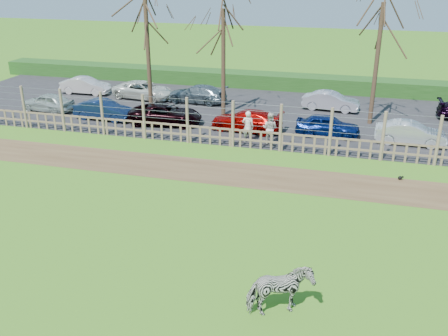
% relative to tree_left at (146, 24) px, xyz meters
% --- Properties ---
extents(ground, '(120.00, 120.00, 0.00)m').
position_rel_tree_left_xyz_m(ground, '(6.50, -12.50, -5.62)').
color(ground, '#6BA02D').
rests_on(ground, ground).
extents(dirt_strip, '(34.00, 2.80, 0.01)m').
position_rel_tree_left_xyz_m(dirt_strip, '(6.50, -8.00, -5.61)').
color(dirt_strip, brown).
rests_on(dirt_strip, ground).
extents(asphalt, '(44.00, 13.00, 0.04)m').
position_rel_tree_left_xyz_m(asphalt, '(6.50, 2.00, -5.60)').
color(asphalt, '#232326').
rests_on(asphalt, ground).
extents(hedge, '(46.00, 2.00, 1.10)m').
position_rel_tree_left_xyz_m(hedge, '(6.50, 9.00, -5.07)').
color(hedge, '#1E4716').
rests_on(hedge, ground).
extents(fence, '(30.16, 0.16, 2.50)m').
position_rel_tree_left_xyz_m(fence, '(6.50, -4.50, -4.81)').
color(fence, brown).
rests_on(fence, ground).
extents(tree_left, '(4.80, 4.80, 7.88)m').
position_rel_tree_left_xyz_m(tree_left, '(0.00, 0.00, 0.00)').
color(tree_left, '#3D2B1E').
rests_on(tree_left, ground).
extents(tree_mid, '(4.80, 4.80, 6.83)m').
position_rel_tree_left_xyz_m(tree_mid, '(4.50, 1.00, -0.75)').
color(tree_mid, '#3D2B1E').
rests_on(tree_mid, ground).
extents(tree_right, '(4.80, 4.80, 7.35)m').
position_rel_tree_left_xyz_m(tree_right, '(13.50, 1.50, -0.37)').
color(tree_right, '#3D2B1E').
rests_on(tree_right, ground).
extents(zebra, '(1.96, 1.59, 1.51)m').
position_rel_tree_left_xyz_m(zebra, '(11.03, -17.27, -4.86)').
color(zebra, gray).
rests_on(zebra, ground).
extents(visitor_a, '(0.67, 0.48, 1.72)m').
position_rel_tree_left_xyz_m(visitor_a, '(7.12, -3.67, -4.71)').
color(visitor_a, silver).
rests_on(visitor_a, asphalt).
extents(visitor_b, '(0.97, 0.84, 1.72)m').
position_rel_tree_left_xyz_m(visitor_b, '(8.31, -3.66, -4.71)').
color(visitor_b, '#B9B6AA').
rests_on(visitor_b, asphalt).
extents(crow, '(0.24, 0.18, 0.20)m').
position_rel_tree_left_xyz_m(crow, '(14.83, -6.73, -5.52)').
color(crow, black).
rests_on(crow, ground).
extents(car_0, '(3.66, 1.82, 1.20)m').
position_rel_tree_left_xyz_m(car_0, '(-6.66, -1.23, -4.98)').
color(car_0, '#B1BDB4').
rests_on(car_0, asphalt).
extents(car_1, '(3.71, 1.49, 1.20)m').
position_rel_tree_left_xyz_m(car_1, '(-2.33, -1.89, -4.98)').
color(car_1, '#102146').
rests_on(car_1, asphalt).
extents(car_2, '(4.52, 2.48, 1.20)m').
position_rel_tree_left_xyz_m(car_2, '(1.68, -1.82, -4.98)').
color(car_2, black).
rests_on(car_2, asphalt).
extents(car_3, '(4.27, 2.04, 1.20)m').
position_rel_tree_left_xyz_m(car_3, '(6.61, -1.77, -4.98)').
color(car_3, '#950402').
rests_on(car_3, asphalt).
extents(car_4, '(3.53, 1.44, 1.20)m').
position_rel_tree_left_xyz_m(car_4, '(11.19, -1.51, -4.98)').
color(car_4, '#061752').
rests_on(car_4, asphalt).
extents(car_5, '(3.69, 1.42, 1.20)m').
position_rel_tree_left_xyz_m(car_5, '(15.54, -1.72, -4.98)').
color(car_5, silver).
rests_on(car_5, asphalt).
extents(car_7, '(3.68, 1.38, 1.20)m').
position_rel_tree_left_xyz_m(car_7, '(-6.66, 3.58, -4.98)').
color(car_7, silver).
rests_on(car_7, asphalt).
extents(car_8, '(4.51, 2.46, 1.20)m').
position_rel_tree_left_xyz_m(car_8, '(-2.01, 3.41, -4.98)').
color(car_8, silver).
rests_on(car_8, asphalt).
extents(car_9, '(4.25, 1.99, 1.20)m').
position_rel_tree_left_xyz_m(car_9, '(1.98, 3.36, -4.98)').
color(car_9, '#51626B').
rests_on(car_9, asphalt).
extents(car_11, '(3.75, 1.61, 1.20)m').
position_rel_tree_left_xyz_m(car_11, '(11.00, 3.82, -4.98)').
color(car_11, '#B4B1BE').
rests_on(car_11, asphalt).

